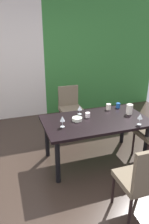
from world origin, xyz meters
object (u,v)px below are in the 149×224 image
at_px(wine_glass_rear, 140,117).
at_px(cup_corner, 88,115).
at_px(cup_near_window, 118,105).
at_px(chair_head_far, 70,106).
at_px(wine_glass_left, 80,108).
at_px(serving_bowl_south, 77,119).
at_px(wine_glass_right, 62,119).
at_px(dining_table, 96,125).
at_px(cup_east, 108,107).
at_px(chair_head_near, 143,178).
at_px(pitcher_near_shelf, 129,109).

bearing_deg(wine_glass_rear, cup_corner, 141.35).
relative_size(cup_corner, cup_near_window, 0.91).
bearing_deg(chair_head_far, cup_corner, 87.40).
distance_m(wine_glass_left, serving_bowl_south, 0.27).
bearing_deg(wine_glass_right, dining_table, 7.45).
xyz_separation_m(wine_glass_left, cup_east, (0.54, 0.04, -0.05)).
distance_m(wine_glass_left, cup_near_window, 0.74).
bearing_deg(chair_head_near, wine_glass_right, 116.91).
bearing_deg(cup_east, chair_head_far, 115.16).
height_order(chair_head_near, wine_glass_rear, chair_head_near).
distance_m(serving_bowl_south, cup_corner, 0.21).
bearing_deg(serving_bowl_south, chair_head_far, 77.66).
bearing_deg(wine_glass_left, cup_corner, -63.19).
bearing_deg(chair_head_far, serving_bowl_south, 77.66).
xyz_separation_m(chair_head_near, cup_near_window, (0.55, 1.56, 0.22)).
relative_size(serving_bowl_south, cup_near_window, 1.80).
height_order(chair_head_near, wine_glass_right, chair_head_near).
bearing_deg(chair_head_far, wine_glass_rear, 109.91).
distance_m(wine_glass_right, cup_near_window, 1.21).
distance_m(wine_glass_rear, pitcher_near_shelf, 0.41).
bearing_deg(wine_glass_rear, dining_table, 145.74).
height_order(serving_bowl_south, cup_near_window, cup_near_window).
xyz_separation_m(wine_glass_left, pitcher_near_shelf, (0.77, -0.25, -0.02)).
distance_m(chair_head_far, wine_glass_right, 1.41).
height_order(chair_head_far, cup_near_window, chair_head_far).
bearing_deg(cup_near_window, dining_table, -148.74).
bearing_deg(wine_glass_left, chair_head_far, 82.10).
xyz_separation_m(chair_head_near, pitcher_near_shelf, (0.58, 1.25, 0.26)).
relative_size(chair_head_far, cup_near_window, 10.68).
bearing_deg(chair_head_far, cup_east, 115.16).
distance_m(dining_table, chair_head_far, 1.21).
relative_size(dining_table, serving_bowl_south, 10.62).
xyz_separation_m(wine_glass_rear, cup_near_window, (0.04, 0.71, -0.08)).
xyz_separation_m(serving_bowl_south, cup_east, (0.66, 0.26, 0.02)).
xyz_separation_m(chair_head_far, wine_glass_right, (-0.52, -1.28, 0.32)).
distance_m(wine_glass_left, pitcher_near_shelf, 0.81).
relative_size(wine_glass_right, pitcher_near_shelf, 1.00).
relative_size(cup_corner, pitcher_near_shelf, 0.46).
bearing_deg(pitcher_near_shelf, dining_table, -176.36).
bearing_deg(pitcher_near_shelf, chair_head_near, -115.03).
distance_m(chair_head_far, wine_glass_left, 0.97).
height_order(chair_head_far, cup_east, chair_head_far).
bearing_deg(pitcher_near_shelf, cup_near_window, 95.64).
relative_size(wine_glass_left, pitcher_near_shelf, 0.87).
bearing_deg(chair_head_far, chair_head_near, 91.40).
bearing_deg(chair_head_near, wine_glass_rear, 59.07).
xyz_separation_m(wine_glass_rear, serving_bowl_south, (-0.82, 0.43, -0.10)).
bearing_deg(cup_east, wine_glass_rear, -77.30).
relative_size(cup_east, pitcher_near_shelf, 0.60).
bearing_deg(chair_head_far, cup_near_window, 125.56).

